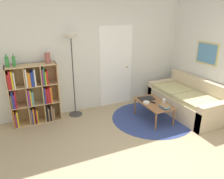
% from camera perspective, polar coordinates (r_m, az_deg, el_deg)
% --- Properties ---
extents(ground_plane, '(14.00, 14.00, 0.00)m').
position_cam_1_polar(ground_plane, '(3.75, 10.84, -18.85)').
color(ground_plane, tan).
extents(wall_back, '(7.54, 0.11, 2.60)m').
position_cam_1_polar(wall_back, '(5.27, -3.91, 8.61)').
color(wall_back, silver).
rests_on(wall_back, ground_plane).
extents(wall_right, '(0.08, 5.49, 2.60)m').
position_cam_1_polar(wall_right, '(5.52, 24.14, 7.58)').
color(wall_right, silver).
rests_on(wall_right, ground_plane).
extents(rug, '(1.81, 1.81, 0.01)m').
position_cam_1_polar(rug, '(5.12, 10.31, -7.32)').
color(rug, navy).
rests_on(rug, ground_plane).
extents(bookshelf, '(1.00, 0.34, 1.29)m').
position_cam_1_polar(bookshelf, '(4.93, -19.83, -1.40)').
color(bookshelf, tan).
rests_on(bookshelf, ground_plane).
extents(floor_lamp, '(0.32, 0.32, 1.87)m').
position_cam_1_polar(floor_lamp, '(4.80, -10.52, 10.25)').
color(floor_lamp, '#333333').
rests_on(floor_lamp, ground_plane).
extents(couch, '(0.92, 1.86, 0.81)m').
position_cam_1_polar(couch, '(5.54, 19.19, -2.83)').
color(couch, '#CCB793').
rests_on(couch, ground_plane).
extents(coffee_table, '(0.53, 0.92, 0.41)m').
position_cam_1_polar(coffee_table, '(4.92, 10.87, -3.84)').
color(coffee_table, brown).
rests_on(coffee_table, ground_plane).
extents(laptop, '(0.37, 0.25, 0.02)m').
position_cam_1_polar(laptop, '(5.08, 8.99, -2.31)').
color(laptop, black).
rests_on(laptop, coffee_table).
extents(bowl, '(0.14, 0.14, 0.04)m').
position_cam_1_polar(bowl, '(4.84, 9.01, -3.35)').
color(bowl, silver).
rests_on(bowl, coffee_table).
extents(book_stack_on_table, '(0.16, 0.21, 0.05)m').
position_cam_1_polar(book_stack_on_table, '(4.69, 13.61, -4.35)').
color(book_stack_on_table, navy).
rests_on(book_stack_on_table, coffee_table).
extents(cup, '(0.07, 0.07, 0.09)m').
position_cam_1_polar(cup, '(4.93, 13.41, -2.89)').
color(cup, white).
rests_on(cup, coffee_table).
extents(remote, '(0.08, 0.16, 0.02)m').
position_cam_1_polar(remote, '(4.91, 10.45, -3.21)').
color(remote, black).
rests_on(remote, coffee_table).
extents(bottle_left, '(0.07, 0.07, 0.25)m').
position_cam_1_polar(bottle_left, '(4.72, -25.75, 6.56)').
color(bottle_left, '#2D8438').
rests_on(bottle_left, bookshelf).
extents(bottle_middle, '(0.06, 0.06, 0.24)m').
position_cam_1_polar(bottle_middle, '(4.71, -24.24, 6.75)').
color(bottle_middle, '#2D8438').
rests_on(bottle_middle, bookshelf).
extents(vase_on_shelf, '(0.11, 0.11, 0.22)m').
position_cam_1_polar(vase_on_shelf, '(4.76, -16.50, 7.91)').
color(vase_on_shelf, '#934C47').
rests_on(vase_on_shelf, bookshelf).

